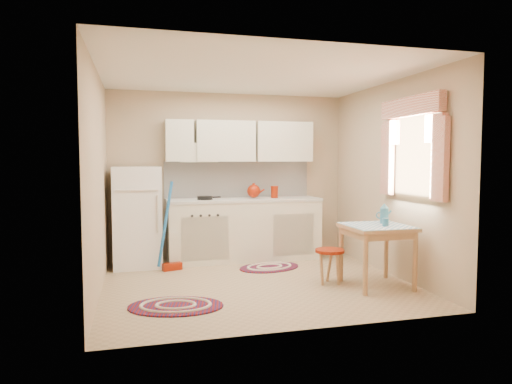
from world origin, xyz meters
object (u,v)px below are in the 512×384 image
(fridge, at_px, (137,217))
(stool, at_px, (330,267))
(base_cabinets, at_px, (244,231))
(table, at_px, (377,256))

(fridge, height_order, stool, fridge)
(fridge, relative_size, base_cabinets, 0.62)
(fridge, relative_size, stool, 3.33)
(fridge, distance_m, table, 3.26)
(table, height_order, stool, table)
(base_cabinets, bearing_deg, table, -56.53)
(fridge, relative_size, table, 1.94)
(fridge, bearing_deg, table, -32.61)
(stool, bearing_deg, base_cabinets, 113.76)
(fridge, xyz_separation_m, table, (2.73, -1.75, -0.34))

